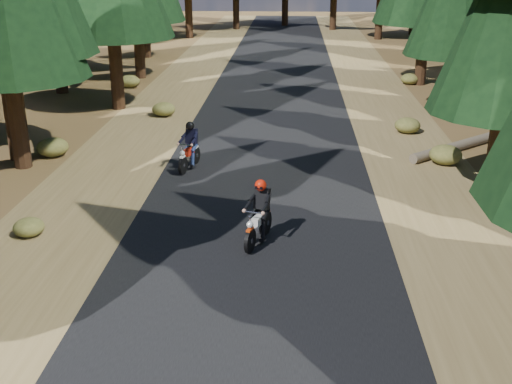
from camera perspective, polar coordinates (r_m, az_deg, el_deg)
ground at (r=13.17m, az=-0.37°, el=-6.79°), size 120.00×120.00×0.00m
road at (r=17.75m, az=0.64°, el=0.66°), size 6.00×100.00×0.01m
shoulder_l at (r=18.53m, az=-13.72°, el=0.91°), size 3.20×100.00×0.01m
shoulder_r at (r=18.15m, az=15.30°, el=0.35°), size 3.20×100.00×0.01m
log_near at (r=21.89m, az=17.69°, el=3.97°), size 3.78×3.38×0.32m
understory_shrubs at (r=20.80m, az=3.86°, el=4.39°), size 15.21×28.55×0.59m
rider_lead at (r=14.06m, az=0.22°, el=-2.77°), size 0.93×1.68×1.43m
rider_follow at (r=19.01m, az=-5.95°, el=3.40°), size 0.82×1.64×1.40m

